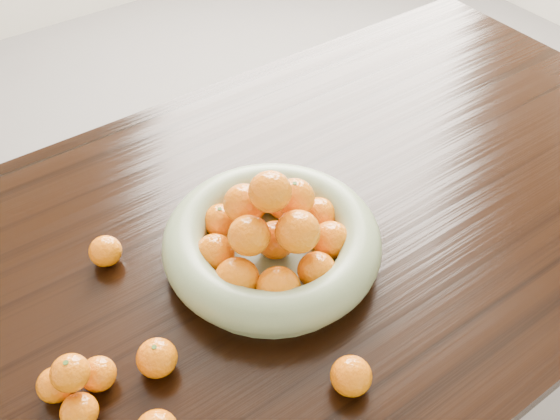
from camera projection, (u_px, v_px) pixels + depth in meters
dining_table at (269, 268)px, 1.22m from camera, size 2.00×1.00×0.75m
fruit_bowl at (272, 240)px, 1.09m from camera, size 0.38×0.38×0.19m
orange_pyramid at (76, 385)px, 0.90m from camera, size 0.11×0.11×0.10m
loose_orange_0 at (157, 358)px, 0.94m from camera, size 0.06×0.06×0.06m
loose_orange_2 at (351, 376)px, 0.92m from camera, size 0.06×0.06×0.06m
loose_orange_3 at (105, 251)px, 1.10m from camera, size 0.06×0.06×0.05m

